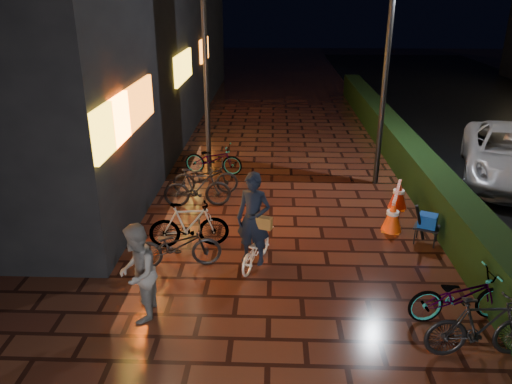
{
  "coord_description": "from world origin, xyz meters",
  "views": [
    {
      "loc": [
        -0.51,
        -7.23,
        4.87
      ],
      "look_at": [
        -0.86,
        2.08,
        1.1
      ],
      "focal_mm": 35.0,
      "sensor_mm": 36.0,
      "label": 1
    }
  ],
  "objects_px": {
    "bystander_person": "(137,273)",
    "cart_assembly": "(427,222)",
    "van": "(512,155)",
    "traffic_barrier": "(396,205)",
    "cyclist": "(254,233)"
  },
  "relations": [
    {
      "from": "bystander_person",
      "to": "cart_assembly",
      "type": "distance_m",
      "value": 5.92
    },
    {
      "from": "bystander_person",
      "to": "cyclist",
      "type": "distance_m",
      "value": 2.42
    },
    {
      "from": "cyclist",
      "to": "traffic_barrier",
      "type": "relative_size",
      "value": 1.1
    },
    {
      "from": "traffic_barrier",
      "to": "cart_assembly",
      "type": "distance_m",
      "value": 1.24
    },
    {
      "from": "traffic_barrier",
      "to": "van",
      "type": "bearing_deg",
      "value": 35.84
    },
    {
      "from": "traffic_barrier",
      "to": "cart_assembly",
      "type": "relative_size",
      "value": 1.87
    },
    {
      "from": "bystander_person",
      "to": "cyclist",
      "type": "height_order",
      "value": "cyclist"
    },
    {
      "from": "van",
      "to": "cart_assembly",
      "type": "height_order",
      "value": "van"
    },
    {
      "from": "van",
      "to": "cyclist",
      "type": "height_order",
      "value": "cyclist"
    },
    {
      "from": "traffic_barrier",
      "to": "cart_assembly",
      "type": "height_order",
      "value": "cart_assembly"
    },
    {
      "from": "cyclist",
      "to": "cart_assembly",
      "type": "relative_size",
      "value": 2.05
    },
    {
      "from": "van",
      "to": "cyclist",
      "type": "bearing_deg",
      "value": -126.08
    },
    {
      "from": "traffic_barrier",
      "to": "cart_assembly",
      "type": "bearing_deg",
      "value": -73.12
    },
    {
      "from": "bystander_person",
      "to": "cart_assembly",
      "type": "xyz_separation_m",
      "value": [
        5.24,
        2.72,
        -0.34
      ]
    },
    {
      "from": "van",
      "to": "traffic_barrier",
      "type": "xyz_separation_m",
      "value": [
        -3.69,
        -2.67,
        -0.38
      ]
    }
  ]
}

